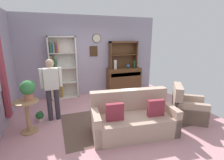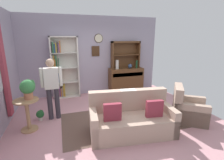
{
  "view_description": "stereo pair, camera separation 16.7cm",
  "coord_description": "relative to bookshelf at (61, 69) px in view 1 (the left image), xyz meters",
  "views": [
    {
      "loc": [
        -1.36,
        -3.82,
        2.05
      ],
      "look_at": [
        0.1,
        0.2,
        0.95
      ],
      "focal_mm": 26.52,
      "sensor_mm": 36.0,
      "label": 1
    },
    {
      "loc": [
        -1.21,
        -3.87,
        2.05
      ],
      "look_at": [
        0.1,
        0.2,
        0.95
      ],
      "focal_mm": 26.52,
      "sensor_mm": 36.0,
      "label": 2
    }
  ],
  "objects": [
    {
      "name": "sideboard_hutch",
      "position": [
        2.3,
        0.02,
        0.54
      ],
      "size": [
        1.1,
        0.26,
        1.0
      ],
      "color": "brown",
      "rests_on": "sideboard"
    },
    {
      "name": "bookshelf",
      "position": [
        0.0,
        0.0,
        0.0
      ],
      "size": [
        0.9,
        0.3,
        2.1
      ],
      "color": "silver",
      "rests_on": "ground_plane"
    },
    {
      "name": "armchair_floral",
      "position": [
        2.91,
        -2.72,
        -0.73
      ],
      "size": [
        1.07,
        1.06,
        0.88
      ],
      "color": "tan",
      "rests_on": "ground_plane"
    },
    {
      "name": "vase_tall",
      "position": [
        1.91,
        -0.16,
        0.07
      ],
      "size": [
        0.11,
        0.11,
        0.34
      ],
      "primitive_type": "cylinder",
      "color": "beige",
      "rests_on": "sideboard"
    },
    {
      "name": "potted_plant_small",
      "position": [
        -0.66,
        -1.61,
        -0.86
      ],
      "size": [
        0.19,
        0.19,
        0.26
      ],
      "color": "beige",
      "rests_on": "ground_plane"
    },
    {
      "name": "potted_plant_large",
      "position": [
        -0.8,
        -1.97,
        -0.03
      ],
      "size": [
        0.32,
        0.32,
        0.44
      ],
      "color": "#AD6B4C",
      "rests_on": "plant_stand"
    },
    {
      "name": "person_reading",
      "position": [
        -0.32,
        -1.6,
        -0.11
      ],
      "size": [
        0.52,
        0.21,
        1.56
      ],
      "color": "#38333D",
      "rests_on": "ground_plane"
    },
    {
      "name": "vase_round",
      "position": [
        2.43,
        -0.15,
        -0.01
      ],
      "size": [
        0.15,
        0.15,
        0.17
      ],
      "primitive_type": "ellipsoid",
      "color": "#33476B",
      "rests_on": "sideboard"
    },
    {
      "name": "area_rug",
      "position": [
        1.31,
        -2.24,
        -1.01
      ],
      "size": [
        2.95,
        1.65,
        0.01
      ],
      "primitive_type": "cube",
      "color": "brown",
      "rests_on": "ground_plane"
    },
    {
      "name": "coffee_table",
      "position": [
        1.54,
        -2.05,
        -0.66
      ],
      "size": [
        0.8,
        0.5,
        0.42
      ],
      "color": "brown",
      "rests_on": "ground_plane"
    },
    {
      "name": "sideboard",
      "position": [
        2.3,
        -0.08,
        -0.51
      ],
      "size": [
        1.3,
        0.45,
        0.92
      ],
      "color": "brown",
      "rests_on": "ground_plane"
    },
    {
      "name": "ground_plane",
      "position": [
        1.11,
        -1.94,
        -1.03
      ],
      "size": [
        5.4,
        4.6,
        0.02
      ],
      "primitive_type": "cube",
      "color": "#C68C93"
    },
    {
      "name": "book_stack",
      "position": [
        1.49,
        -2.05,
        -0.57
      ],
      "size": [
        0.18,
        0.14,
        0.05
      ],
      "color": "#3F3833",
      "rests_on": "coffee_table"
    },
    {
      "name": "couch_floral",
      "position": [
        1.31,
        -2.8,
        -0.71
      ],
      "size": [
        1.89,
        1.07,
        0.9
      ],
      "color": "tan",
      "rests_on": "ground_plane"
    },
    {
      "name": "plant_stand",
      "position": [
        -0.86,
        -2.02,
        -0.57
      ],
      "size": [
        0.52,
        0.52,
        0.73
      ],
      "color": "#A87F56",
      "rests_on": "ground_plane"
    },
    {
      "name": "wall_back",
      "position": [
        1.11,
        0.19,
        0.39
      ],
      "size": [
        5.0,
        0.09,
        2.8
      ],
      "color": "#A399AD",
      "rests_on": "ground_plane"
    },
    {
      "name": "bottle_wine",
      "position": [
        2.69,
        -0.17,
        0.05
      ],
      "size": [
        0.07,
        0.07,
        0.29
      ],
      "primitive_type": "cylinder",
      "color": "#194223",
      "rests_on": "sideboard"
    }
  ]
}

